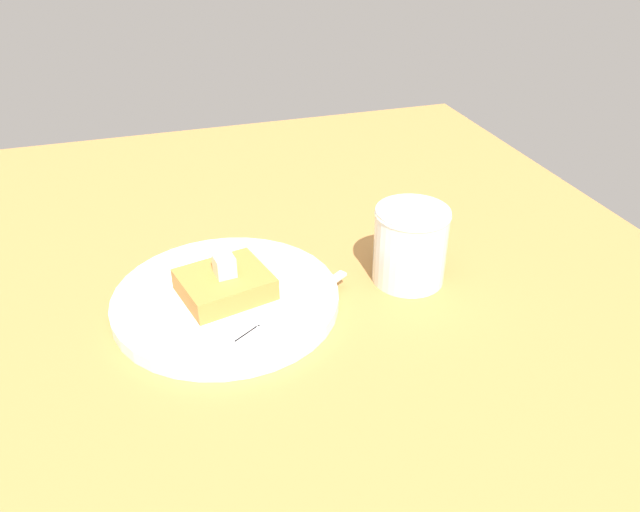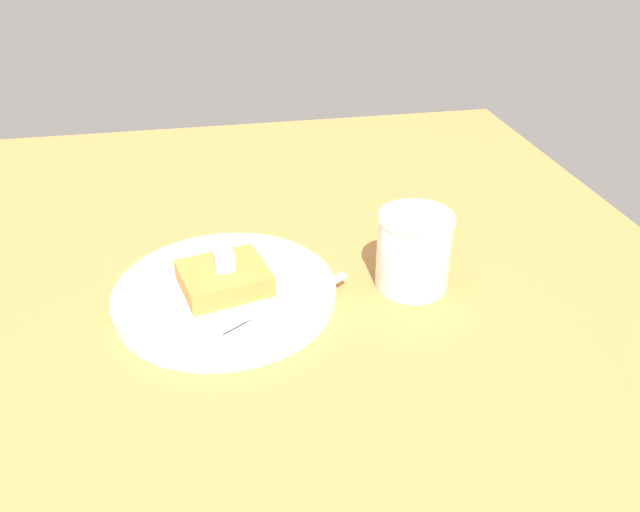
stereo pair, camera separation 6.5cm
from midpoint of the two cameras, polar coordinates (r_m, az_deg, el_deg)
The scene contains 6 objects.
table_surface at distance 61.69cm, azimuth -13.40°, elevation -9.72°, with size 124.29×124.29×2.29cm, color #AE783D.
plate at distance 66.37cm, azimuth -5.87°, elevation -3.40°, with size 23.50×23.50×1.48cm.
toast_slice_center at distance 65.36cm, azimuth -5.96°, elevation -2.10°, with size 8.72×7.62×2.36cm, color #BA7B36.
butter_pat_primary at distance 64.14cm, azimuth -5.95°, elevation -0.41°, with size 2.18×1.96×2.18cm, color #F5EFCB.
fork at distance 62.25cm, azimuth -0.52°, elevation -4.95°, with size 14.15×10.01×0.36cm.
syrup_jar at distance 67.91cm, azimuth 11.29°, elevation 0.25°, with size 8.13×8.13×8.59cm.
Camera 2 is at (8.67, -47.66, 40.88)cm, focal length 35.00 mm.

